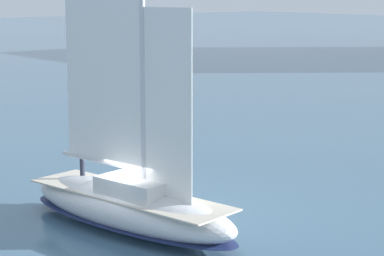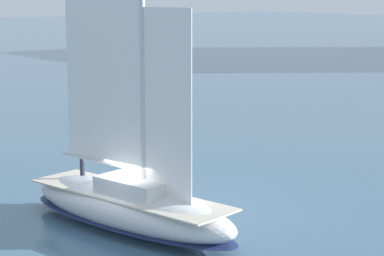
% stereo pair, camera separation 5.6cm
% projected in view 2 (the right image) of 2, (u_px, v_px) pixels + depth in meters
% --- Properties ---
extents(ground_plane, '(400.00, 400.00, 0.00)m').
position_uv_depth(ground_plane, '(130.00, 229.00, 27.91)').
color(ground_plane, '#42667F').
extents(sailboat_main, '(10.39, 4.52, 13.81)m').
position_uv_depth(sailboat_main, '(129.00, 201.00, 27.70)').
color(sailboat_main, silver).
rests_on(sailboat_main, ground).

